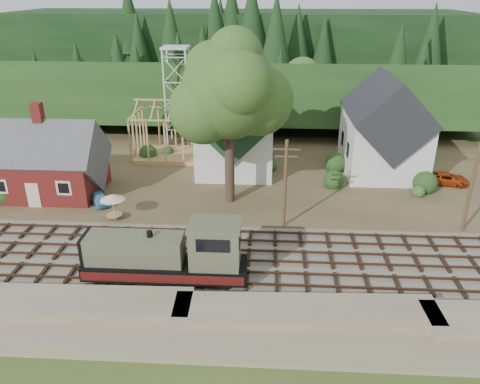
# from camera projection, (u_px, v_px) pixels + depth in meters

# --- Properties ---
(ground) EXTENTS (140.00, 140.00, 0.00)m
(ground) POSITION_uv_depth(u_px,v_px,m) (194.00, 258.00, 35.97)
(ground) COLOR #384C1E
(ground) RESTS_ON ground
(embankment) EXTENTS (64.00, 5.00, 1.60)m
(embankment) POSITION_uv_depth(u_px,v_px,m) (173.00, 333.00, 28.22)
(embankment) COLOR #7F7259
(embankment) RESTS_ON ground
(railroad_bed) EXTENTS (64.00, 11.00, 0.16)m
(railroad_bed) POSITION_uv_depth(u_px,v_px,m) (194.00, 257.00, 35.94)
(railroad_bed) COLOR #726B5B
(railroad_bed) RESTS_ON ground
(village_flat) EXTENTS (64.00, 26.00, 0.30)m
(village_flat) POSITION_uv_depth(u_px,v_px,m) (218.00, 171.00, 52.33)
(village_flat) COLOR brown
(village_flat) RESTS_ON ground
(hillside) EXTENTS (70.00, 28.96, 12.74)m
(hillside) POSITION_uv_depth(u_px,v_px,m) (233.00, 117.00, 74.29)
(hillside) COLOR #1E3F19
(hillside) RESTS_ON ground
(ridge) EXTENTS (80.00, 20.00, 12.00)m
(ridge) POSITION_uv_depth(u_px,v_px,m) (240.00, 95.00, 88.89)
(ridge) COLOR black
(ridge) RESTS_ON ground
(depot) EXTENTS (10.80, 7.41, 9.00)m
(depot) POSITION_uv_depth(u_px,v_px,m) (47.00, 165.00, 45.58)
(depot) COLOR #591814
(depot) RESTS_ON village_flat
(church) EXTENTS (8.40, 15.17, 13.00)m
(church) POSITION_uv_depth(u_px,v_px,m) (237.00, 124.00, 51.72)
(church) COLOR silver
(church) RESTS_ON village_flat
(farmhouse) EXTENTS (8.40, 10.80, 10.60)m
(farmhouse) POSITION_uv_depth(u_px,v_px,m) (384.00, 131.00, 50.35)
(farmhouse) COLOR silver
(farmhouse) RESTS_ON village_flat
(timber_frame) EXTENTS (8.20, 6.20, 6.99)m
(timber_frame) POSITION_uv_depth(u_px,v_px,m) (170.00, 133.00, 55.05)
(timber_frame) COLOR tan
(timber_frame) RESTS_ON village_flat
(lattice_tower) EXTENTS (3.20, 3.20, 12.12)m
(lattice_tower) POSITION_uv_depth(u_px,v_px,m) (176.00, 66.00, 57.78)
(lattice_tower) COLOR silver
(lattice_tower) RESTS_ON village_flat
(big_tree) EXTENTS (10.90, 8.40, 14.70)m
(big_tree) POSITION_uv_depth(u_px,v_px,m) (231.00, 98.00, 40.91)
(big_tree) COLOR #38281E
(big_tree) RESTS_ON village_flat
(telegraph_pole_near) EXTENTS (2.20, 0.28, 8.00)m
(telegraph_pole_near) POSITION_uv_depth(u_px,v_px,m) (285.00, 183.00, 38.61)
(telegraph_pole_near) COLOR #4C331E
(telegraph_pole_near) RESTS_ON ground
(telegraph_pole_far) EXTENTS (2.20, 0.28, 8.00)m
(telegraph_pole_far) POSITION_uv_depth(u_px,v_px,m) (471.00, 188.00, 37.79)
(telegraph_pole_far) COLOR #4C331E
(telegraph_pole_far) RESTS_ON ground
(locomotive) EXTENTS (11.22, 2.81, 4.51)m
(locomotive) POSITION_uv_depth(u_px,v_px,m) (171.00, 256.00, 32.47)
(locomotive) COLOR black
(locomotive) RESTS_ON railroad_bed
(car_blue) EXTENTS (2.83, 3.42, 1.10)m
(car_blue) POSITION_uv_depth(u_px,v_px,m) (99.00, 199.00, 43.97)
(car_blue) COLOR #62A9D4
(car_blue) RESTS_ON village_flat
(car_red) EXTENTS (4.66, 2.71, 1.22)m
(car_red) POSITION_uv_depth(u_px,v_px,m) (447.00, 179.00, 48.34)
(car_red) COLOR #B2340E
(car_red) RESTS_ON village_flat
(patio_set) EXTENTS (2.15, 2.15, 2.40)m
(patio_set) POSITION_uv_depth(u_px,v_px,m) (112.00, 198.00, 40.47)
(patio_set) COLOR silver
(patio_set) RESTS_ON village_flat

